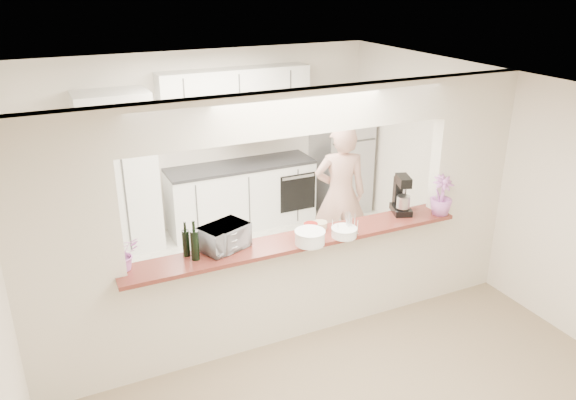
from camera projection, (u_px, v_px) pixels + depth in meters
floor at (295, 332)px, 5.78m from camera, size 6.00×6.00×0.00m
tile_overlay at (242, 266)px, 7.07m from camera, size 5.00×2.90×0.01m
partition at (296, 199)px, 5.22m from camera, size 5.00×0.15×2.50m
bar_counter at (296, 284)px, 5.56m from camera, size 3.40×0.38×1.09m
kitchen_cabinets at (196, 168)px, 7.62m from camera, size 3.15×0.62×2.25m
refrigerator at (341, 157)px, 8.49m from camera, size 0.75×0.70×1.70m
flower_left at (123, 254)px, 4.72m from camera, size 0.32×0.30×0.30m
wine_bottle_a at (186, 242)px, 4.96m from camera, size 0.07×0.07×0.33m
wine_bottle_b at (195, 244)px, 4.89m from camera, size 0.07×0.07×0.37m
toaster_oven at (224, 237)px, 5.09m from camera, size 0.50×0.42×0.23m
serving_bowls at (224, 239)px, 5.09m from camera, size 0.35×0.35×0.20m
plate_stack_a at (310, 237)px, 5.20m from camera, size 0.29×0.29×0.13m
plate_stack_b at (344, 232)px, 5.36m from camera, size 0.25×0.25×0.09m
red_bowl at (311, 227)px, 5.50m from camera, size 0.14×0.14×0.07m
tan_bowl at (320, 225)px, 5.53m from camera, size 0.14×0.14×0.07m
utensil_caddy at (345, 226)px, 5.38m from camera, size 0.24×0.14×0.22m
stand_mixer at (402, 196)px, 5.84m from camera, size 0.26×0.32×0.41m
flower_right at (442, 195)px, 5.79m from camera, size 0.24×0.24×0.42m
person at (340, 195)px, 6.93m from camera, size 0.75×0.62×1.76m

